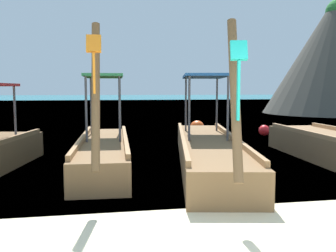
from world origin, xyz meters
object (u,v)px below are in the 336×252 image
Objects in this scene: longtail_boat_orange_ribbon at (104,150)px; mooring_buoy_far at (197,128)px; mooring_buoy_near at (264,130)px; longtail_boat_turquoise_ribbon at (207,149)px.

longtail_boat_orange_ribbon is 10.49× the size of mooring_buoy_far.
longtail_boat_orange_ribbon reaches higher than mooring_buoy_near.
longtail_boat_orange_ribbon is 6.02m from mooring_buoy_far.
mooring_buoy_near is (3.45, 4.57, -0.14)m from longtail_boat_turquoise_ribbon.
longtail_boat_orange_ribbon reaches higher than mooring_buoy_far.
longtail_boat_turquoise_ribbon reaches higher than mooring_buoy_near.
mooring_buoy_near is at bearing 37.19° from longtail_boat_orange_ribbon.
mooring_buoy_far is (3.39, 4.98, -0.08)m from longtail_boat_orange_ribbon.
mooring_buoy_near is 2.43m from mooring_buoy_far.
longtail_boat_orange_ribbon is 14.31× the size of mooring_buoy_near.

